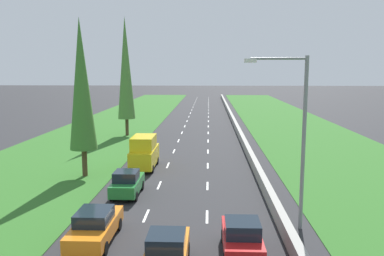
{
  "coord_description": "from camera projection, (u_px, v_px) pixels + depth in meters",
  "views": [
    {
      "loc": [
        1.81,
        -0.26,
        8.29
      ],
      "look_at": [
        -0.23,
        46.84,
        1.27
      ],
      "focal_mm": 36.54,
      "sensor_mm": 36.0,
      "label": 1
    }
  ],
  "objects": [
    {
      "name": "ground_plane",
      "position": [
        197.0,
        124.0,
        60.85
      ],
      "size": [
        300.0,
        300.0,
        0.0
      ],
      "primitive_type": "plane",
      "color": "#28282B",
      "rests_on": "ground"
    },
    {
      "name": "grass_verge_left",
      "position": [
        117.0,
        123.0,
        61.38
      ],
      "size": [
        14.0,
        140.0,
        0.04
      ],
      "primitive_type": "cube",
      "color": "#2D6623",
      "rests_on": "ground"
    },
    {
      "name": "grass_verge_right",
      "position": [
        290.0,
        124.0,
        60.23
      ],
      "size": [
        14.0,
        140.0,
        0.04
      ],
      "primitive_type": "cube",
      "color": "#2D6623",
      "rests_on": "ground"
    },
    {
      "name": "median_barrier",
      "position": [
        234.0,
        121.0,
        60.54
      ],
      "size": [
        0.44,
        120.0,
        0.85
      ],
      "primitive_type": "cube",
      "color": "#9E9B93",
      "rests_on": "ground"
    },
    {
      "name": "lane_markings",
      "position": [
        197.0,
        124.0,
        60.84
      ],
      "size": [
        3.64,
        116.0,
        0.01
      ],
      "color": "white",
      "rests_on": "ground"
    },
    {
      "name": "red_hatchback_right_lane",
      "position": [
        242.0,
        238.0,
        17.5
      ],
      "size": [
        1.74,
        3.9,
        1.72
      ],
      "color": "red",
      "rests_on": "ground"
    },
    {
      "name": "orange_sedan_left_lane",
      "position": [
        95.0,
        226.0,
        18.9
      ],
      "size": [
        1.82,
        4.5,
        1.64
      ],
      "color": "orange",
      "rests_on": "ground"
    },
    {
      "name": "green_hatchback_left_lane",
      "position": [
        127.0,
        183.0,
        25.93
      ],
      "size": [
        1.74,
        3.9,
        1.72
      ],
      "color": "#237A33",
      "rests_on": "ground"
    },
    {
      "name": "yellow_van_left_lane",
      "position": [
        144.0,
        152.0,
        32.97
      ],
      "size": [
        1.96,
        4.9,
        2.82
      ],
      "color": "yellow",
      "rests_on": "ground"
    },
    {
      "name": "orange_hatchback_centre_lane",
      "position": [
        167.0,
        251.0,
        16.19
      ],
      "size": [
        1.74,
        3.9,
        1.72
      ],
      "color": "orange",
      "rests_on": "ground"
    },
    {
      "name": "poplar_tree_second",
      "position": [
        81.0,
        85.0,
        29.69
      ],
      "size": [
        2.11,
        2.11,
        12.25
      ],
      "color": "#4C3823",
      "rests_on": "ground"
    },
    {
      "name": "poplar_tree_third",
      "position": [
        126.0,
        68.0,
        48.59
      ],
      "size": [
        2.17,
        2.17,
        14.85
      ],
      "color": "#4C3823",
      "rests_on": "ground"
    },
    {
      "name": "street_light_mast",
      "position": [
        297.0,
        131.0,
        19.87
      ],
      "size": [
        3.2,
        0.28,
        9.0
      ],
      "color": "gray",
      "rests_on": "ground"
    }
  ]
}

